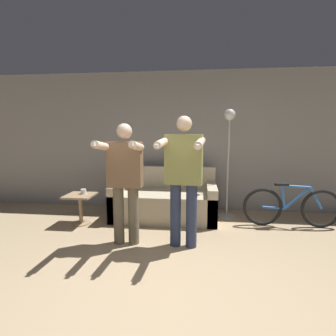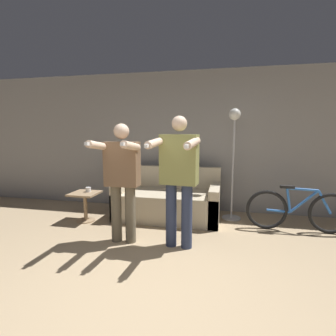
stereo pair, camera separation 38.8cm
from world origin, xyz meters
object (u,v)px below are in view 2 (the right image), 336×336
floor_lamp (234,143)px  side_table (85,201)px  couch (168,201)px  cat (186,162)px  person_right (179,173)px  person_left (122,175)px  cup (88,190)px  bicycle (298,211)px

floor_lamp → side_table: bearing=-164.7°
couch → cat: (0.24, 0.36, 0.65)m
floor_lamp → couch: bearing=-171.8°
couch → floor_lamp: floor_lamp is taller
floor_lamp → side_table: size_ratio=3.84×
person_right → side_table: 1.93m
couch → side_table: size_ratio=3.61×
couch → person_right: person_right is taller
floor_lamp → side_table: floor_lamp is taller
person_left → cup: person_left is taller
person_left → side_table: person_left is taller
person_left → side_table: size_ratio=3.28×
cat → floor_lamp: 0.93m
person_right → cup: (-1.67, 0.72, -0.45)m
cup → bicycle: bearing=3.5°
couch → bicycle: bearing=-6.6°
couch → bicycle: (2.03, -0.23, 0.04)m
couch → side_table: couch is taller
cup → person_left: bearing=-38.5°
person_left → cat: person_left is taller
person_left → bicycle: person_left is taller
person_right → floor_lamp: (0.69, 1.31, 0.32)m
side_table → bicycle: size_ratio=0.33×
floor_lamp → cup: size_ratio=21.02×
bicycle → couch: bearing=173.4°
floor_lamp → bicycle: (0.95, -0.39, -0.97)m
couch → person_right: 1.40m
person_right → side_table: size_ratio=3.46×
couch → cup: 1.38m
bicycle → person_right: bearing=-150.6°
person_left → cup: (-0.91, 0.72, -0.40)m
floor_lamp → cup: (-2.36, -0.59, -0.77)m
cat → person_right: bearing=-84.6°
cat → cup: 1.77m
person_left → person_right: person_right is taller
couch → cat: size_ratio=3.37×
couch → person_left: size_ratio=1.10×
person_left → side_table: (-0.94, 0.66, -0.57)m
cat → couch: bearing=-124.0°
person_right → cat: (-0.14, 1.52, -0.04)m
person_left → floor_lamp: size_ratio=0.85×
person_left → couch: bearing=70.4°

